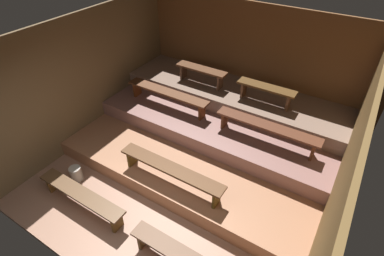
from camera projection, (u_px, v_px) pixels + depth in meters
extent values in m
cube|color=#9A6E56|center=(193.00, 167.00, 6.30)|extent=(5.94, 5.61, 0.08)
cube|color=brown|center=(248.00, 62.00, 7.08)|extent=(5.94, 0.06, 2.74)
cube|color=brown|center=(92.00, 75.00, 6.54)|extent=(0.06, 5.61, 2.74)
cube|color=brown|center=(346.00, 165.00, 4.34)|extent=(0.06, 5.61, 2.74)
cube|color=#A56C4A|center=(208.00, 144.00, 6.58)|extent=(5.14, 3.61, 0.32)
cube|color=#90635B|center=(222.00, 117.00, 6.82)|extent=(5.14, 2.33, 0.32)
cube|color=#917462|center=(233.00, 95.00, 6.96)|extent=(5.14, 1.31, 0.32)
cube|color=brown|center=(81.00, 194.00, 5.20)|extent=(1.86, 0.28, 0.04)
cube|color=brown|center=(53.00, 183.00, 5.66)|extent=(0.05, 0.23, 0.34)
cube|color=brown|center=(117.00, 222.00, 4.98)|extent=(0.05, 0.23, 0.34)
cube|color=brown|center=(143.00, 238.00, 4.74)|extent=(0.05, 0.23, 0.34)
cube|color=#563218|center=(171.00, 168.00, 5.25)|extent=(2.08, 0.28, 0.04)
cube|color=brown|center=(132.00, 157.00, 5.75)|extent=(0.05, 0.23, 0.34)
cube|color=brown|center=(216.00, 198.00, 4.98)|extent=(0.05, 0.23, 0.34)
cube|color=brown|center=(167.00, 92.00, 6.68)|extent=(2.04, 0.28, 0.04)
cube|color=#602D13|center=(137.00, 89.00, 7.18)|extent=(0.05, 0.23, 0.34)
cube|color=#602D13|center=(202.00, 111.00, 6.42)|extent=(0.05, 0.23, 0.34)
cube|color=brown|center=(268.00, 126.00, 5.69)|extent=(2.04, 0.28, 0.04)
cube|color=#5E301A|center=(224.00, 119.00, 6.19)|extent=(0.05, 0.23, 0.34)
cube|color=#5E301A|center=(313.00, 150.00, 5.43)|extent=(0.05, 0.23, 0.34)
cube|color=brown|center=(201.00, 69.00, 6.88)|extent=(1.23, 0.28, 0.04)
cube|color=brown|center=(183.00, 71.00, 7.21)|extent=(0.05, 0.23, 0.34)
cube|color=brown|center=(220.00, 82.00, 6.79)|extent=(0.05, 0.23, 0.34)
cube|color=brown|center=(267.00, 87.00, 6.22)|extent=(1.23, 0.28, 0.04)
cube|color=brown|center=(244.00, 89.00, 6.54)|extent=(0.05, 0.23, 0.34)
cube|color=brown|center=(288.00, 102.00, 6.12)|extent=(0.05, 0.23, 0.34)
cylinder|color=#B2A899|center=(76.00, 173.00, 5.88)|extent=(0.23, 0.23, 0.30)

